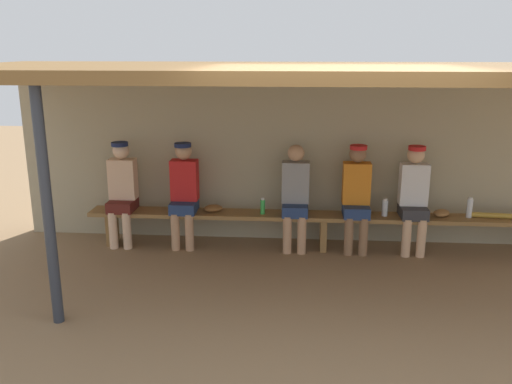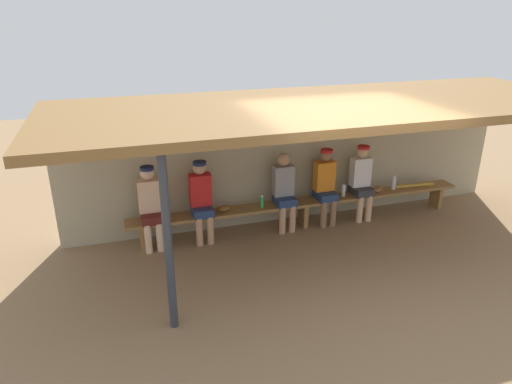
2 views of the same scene
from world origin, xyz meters
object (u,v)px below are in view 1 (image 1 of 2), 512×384
(bench, at_px, (324,220))
(player_shirtless_tan, at_px, (356,193))
(water_bottle_clear, at_px, (263,206))
(water_bottle_orange, at_px, (469,208))
(player_in_blue, at_px, (295,193))
(water_bottle_green, at_px, (385,208))
(player_leftmost, at_px, (122,188))
(baseball_glove_worn, at_px, (441,213))
(player_in_red, at_px, (184,190))
(support_post, at_px, (48,210))
(baseball_bat, at_px, (503,216))
(player_near_post, at_px, (414,194))
(baseball_glove_dark_brown, at_px, (213,208))

(bench, distance_m, player_shirtless_tan, 0.53)
(water_bottle_clear, xyz_separation_m, water_bottle_orange, (2.56, 0.05, 0.02))
(player_in_blue, xyz_separation_m, water_bottle_green, (1.12, -0.00, -0.16))
(bench, distance_m, water_bottle_clear, 0.79)
(player_leftmost, bearing_deg, baseball_glove_worn, 0.32)
(water_bottle_clear, bearing_deg, player_in_red, 177.89)
(support_post, height_order, water_bottle_clear, support_post)
(player_leftmost, relative_size, player_in_blue, 1.01)
(water_bottle_green, bearing_deg, player_in_red, 179.90)
(support_post, height_order, player_leftmost, support_post)
(water_bottle_green, relative_size, baseball_bat, 0.27)
(player_leftmost, xyz_separation_m, player_near_post, (3.68, 0.00, 0.00))
(support_post, xyz_separation_m, bench, (2.56, 2.10, -0.71))
(player_shirtless_tan, bearing_deg, water_bottle_orange, 0.58)
(player_in_red, bearing_deg, player_in_blue, -0.02)
(water_bottle_clear, bearing_deg, water_bottle_green, 1.22)
(support_post, bearing_deg, water_bottle_green, 32.32)
(water_bottle_clear, bearing_deg, player_shirtless_tan, 1.83)
(water_bottle_clear, xyz_separation_m, baseball_bat, (2.96, 0.03, -0.06))
(water_bottle_clear, distance_m, water_bottle_orange, 2.56)
(player_in_blue, relative_size, water_bottle_clear, 6.43)
(bench, relative_size, player_in_blue, 4.49)
(player_in_red, distance_m, water_bottle_green, 2.54)
(water_bottle_clear, height_order, baseball_bat, water_bottle_clear)
(player_in_blue, bearing_deg, baseball_bat, -0.07)
(bench, distance_m, player_leftmost, 2.61)
(support_post, bearing_deg, water_bottle_orange, 25.97)
(player_in_blue, distance_m, water_bottle_green, 1.13)
(bench, xyz_separation_m, water_bottle_clear, (-0.77, -0.03, 0.17))
(player_in_red, xyz_separation_m, player_in_blue, (1.41, -0.00, -0.02))
(player_in_blue, bearing_deg, player_shirtless_tan, 0.04)
(bench, distance_m, baseball_glove_dark_brown, 1.41)
(player_in_red, distance_m, water_bottle_orange, 3.57)
(baseball_bat, bearing_deg, player_leftmost, -175.18)
(player_leftmost, bearing_deg, player_in_red, 0.00)
(player_shirtless_tan, height_order, baseball_glove_dark_brown, player_shirtless_tan)
(water_bottle_green, bearing_deg, player_shirtless_tan, 179.26)
(player_leftmost, relative_size, water_bottle_orange, 5.23)
(baseball_bat, bearing_deg, bench, -175.13)
(water_bottle_clear, bearing_deg, player_near_post, 1.14)
(baseball_bat, bearing_deg, water_bottle_orange, -177.63)
(bench, relative_size, player_in_red, 4.46)
(bench, xyz_separation_m, player_leftmost, (-2.58, 0.00, 0.36))
(player_near_post, distance_m, baseball_bat, 1.12)
(water_bottle_clear, height_order, water_bottle_orange, water_bottle_orange)
(player_near_post, xyz_separation_m, player_in_red, (-2.87, 0.00, 0.00))
(support_post, height_order, player_in_red, support_post)
(support_post, distance_m, player_in_red, 2.27)
(player_leftmost, distance_m, baseball_glove_dark_brown, 1.20)
(water_bottle_green, height_order, water_bottle_orange, water_bottle_orange)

